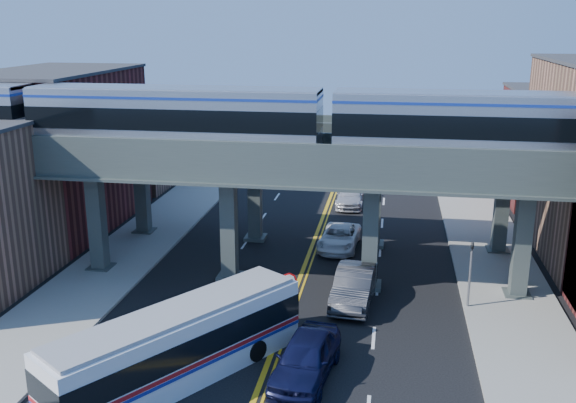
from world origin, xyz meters
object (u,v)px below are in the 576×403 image
at_px(transit_train, 175,117).
at_px(stop_sign, 289,289).
at_px(traffic_signal, 471,268).
at_px(car_lane_a, 306,358).
at_px(car_lane_d, 350,196).
at_px(transit_bus, 179,346).
at_px(car_lane_b, 354,286).
at_px(car_lane_c, 340,237).

xyz_separation_m(transit_train, stop_sign, (7.19, -5.00, -7.60)).
bearing_deg(traffic_signal, car_lane_a, -132.97).
xyz_separation_m(stop_sign, car_lane_a, (1.50, -4.94, -0.84)).
bearing_deg(stop_sign, traffic_signal, 18.63).
bearing_deg(car_lane_d, transit_bus, -101.31).
distance_m(transit_bus, car_lane_b, 11.07).
height_order(transit_train, car_lane_c, transit_train).
height_order(stop_sign, car_lane_b, stop_sign).
bearing_deg(traffic_signal, car_lane_d, 111.81).
height_order(car_lane_b, car_lane_d, car_lane_b).
height_order(traffic_signal, car_lane_d, traffic_signal).
height_order(car_lane_a, car_lane_d, car_lane_a).
height_order(transit_train, car_lane_a, transit_train).
bearing_deg(transit_train, car_lane_d, 62.22).
distance_m(traffic_signal, car_lane_d, 19.98).
distance_m(transit_bus, car_lane_c, 17.92).
distance_m(transit_train, stop_sign, 11.60).
xyz_separation_m(car_lane_c, car_lane_d, (-0.02, 10.28, 0.05)).
xyz_separation_m(transit_train, traffic_signal, (16.09, -2.00, -7.06)).
relative_size(transit_train, car_lane_b, 8.88).
height_order(transit_bus, car_lane_c, transit_bus).
xyz_separation_m(car_lane_b, car_lane_c, (-1.49, 8.31, -0.20)).
relative_size(transit_train, traffic_signal, 12.11).
distance_m(transit_train, transit_bus, 13.89).
bearing_deg(car_lane_a, transit_train, 138.61).
bearing_deg(transit_train, car_lane_a, -48.85).
height_order(transit_bus, car_lane_b, transit_bus).
xyz_separation_m(transit_train, transit_bus, (3.53, -10.93, -7.82)).
xyz_separation_m(stop_sign, car_lane_b, (3.01, 2.89, -0.84)).
distance_m(traffic_signal, car_lane_a, 10.94).
bearing_deg(car_lane_b, car_lane_d, 98.74).
relative_size(stop_sign, traffic_signal, 0.64).
height_order(transit_train, stop_sign, transit_train).
bearing_deg(stop_sign, car_lane_a, -73.12).
xyz_separation_m(transit_train, car_lane_b, (10.20, -2.11, -8.44)).
relative_size(stop_sign, car_lane_d, 0.50).
bearing_deg(car_lane_b, car_lane_c, 104.25).
xyz_separation_m(transit_bus, car_lane_c, (5.18, 17.14, -0.82)).
bearing_deg(transit_bus, stop_sign, 3.17).
bearing_deg(car_lane_d, stop_sign, -94.65).
distance_m(traffic_signal, transit_bus, 15.42).
bearing_deg(car_lane_d, car_lane_a, -90.66).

